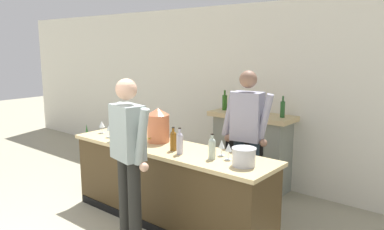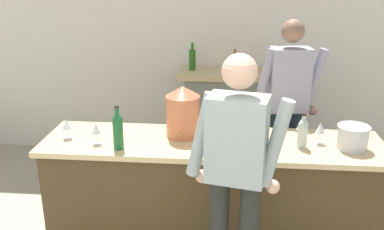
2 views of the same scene
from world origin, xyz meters
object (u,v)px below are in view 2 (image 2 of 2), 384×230
(wine_glass_mid_counter, at_px, (227,127))
(wine_bottle_burgundy_dark, at_px, (118,130))
(fireplace_stone, at_px, (233,116))
(person_customer, at_px, (236,179))
(person_bartender, at_px, (287,107))
(copper_dispenser, at_px, (183,111))
(wine_bottle_port_short, at_px, (233,131))
(wine_glass_front_right, at_px, (301,125))
(ice_bucket_steel, at_px, (353,137))
(wine_glass_near_bucket, at_px, (96,129))
(wine_glass_by_dispenser, at_px, (320,129))
(wine_bottle_merlot_tall, at_px, (303,132))
(wine_bottle_cabernet_heavy, at_px, (253,133))
(wine_glass_front_left, at_px, (67,125))

(wine_glass_mid_counter, bearing_deg, wine_bottle_burgundy_dark, -163.69)
(fireplace_stone, distance_m, person_customer, 2.44)
(person_bartender, relative_size, copper_dispenser, 4.34)
(wine_bottle_port_short, bearing_deg, wine_glass_front_right, 18.05)
(ice_bucket_steel, relative_size, wine_bottle_port_short, 0.90)
(fireplace_stone, relative_size, person_customer, 0.80)
(fireplace_stone, height_order, copper_dispenser, fireplace_stone)
(wine_glass_near_bucket, bearing_deg, wine_glass_by_dispenser, 5.44)
(wine_bottle_burgundy_dark, distance_m, wine_glass_front_right, 1.45)
(wine_glass_by_dispenser, bearing_deg, wine_bottle_port_short, -171.41)
(person_customer, distance_m, wine_bottle_burgundy_dark, 1.05)
(wine_bottle_port_short, relative_size, wine_glass_mid_counter, 1.68)
(wine_bottle_merlot_tall, distance_m, wine_bottle_burgundy_dark, 1.41)
(wine_bottle_merlot_tall, bearing_deg, wine_glass_mid_counter, 171.49)
(wine_bottle_port_short, bearing_deg, wine_glass_near_bucket, -176.59)
(wine_bottle_cabernet_heavy, relative_size, wine_glass_by_dispenser, 1.68)
(wine_bottle_cabernet_heavy, height_order, wine_glass_front_right, wine_bottle_cabernet_heavy)
(wine_bottle_cabernet_heavy, bearing_deg, wine_glass_near_bucket, -179.85)
(wine_glass_front_left, bearing_deg, copper_dispenser, 9.11)
(ice_bucket_steel, xyz_separation_m, wine_glass_near_bucket, (-1.98, -0.09, 0.03))
(copper_dispenser, height_order, wine_glass_by_dispenser, copper_dispenser)
(fireplace_stone, distance_m, wine_bottle_port_short, 1.79)
(person_bartender, bearing_deg, wine_glass_front_left, -158.37)
(wine_bottle_port_short, bearing_deg, wine_glass_mid_counter, 113.93)
(fireplace_stone, bearing_deg, wine_glass_mid_counter, -92.32)
(ice_bucket_steel, relative_size, wine_glass_near_bucket, 1.39)
(person_customer, bearing_deg, wine_bottle_port_short, 91.64)
(wine_glass_mid_counter, bearing_deg, fireplace_stone, 87.68)
(wine_bottle_merlot_tall, relative_size, wine_glass_front_right, 1.54)
(wine_bottle_merlot_tall, xyz_separation_m, wine_glass_near_bucket, (-1.60, -0.08, -0.00))
(wine_bottle_burgundy_dark, relative_size, wine_glass_front_right, 1.95)
(wine_glass_by_dispenser, bearing_deg, copper_dispenser, 176.29)
(fireplace_stone, bearing_deg, person_bartender, -63.24)
(fireplace_stone, xyz_separation_m, person_bartender, (0.49, -0.97, 0.44))
(wine_glass_front_left, bearing_deg, wine_glass_near_bucket, -18.09)
(copper_dispenser, height_order, wine_bottle_burgundy_dark, copper_dispenser)
(person_bartender, xyz_separation_m, ice_bucket_steel, (0.41, -0.73, 0.01))
(wine_glass_near_bucket, bearing_deg, wine_bottle_burgundy_dark, -21.05)
(wine_bottle_burgundy_dark, bearing_deg, wine_glass_by_dispenser, 8.83)
(person_customer, relative_size, wine_glass_front_left, 10.78)
(copper_dispenser, xyz_separation_m, wine_glass_by_dispenser, (1.09, -0.07, -0.09))
(fireplace_stone, xyz_separation_m, wine_bottle_cabernet_heavy, (0.13, -1.78, 0.50))
(wine_bottle_cabernet_heavy, distance_m, wine_glass_front_right, 0.46)
(person_customer, xyz_separation_m, wine_bottle_cabernet_heavy, (0.13, 0.62, 0.07))
(wine_bottle_burgundy_dark, relative_size, wine_glass_near_bucket, 1.96)
(wine_glass_mid_counter, relative_size, wine_glass_near_bucket, 0.92)
(copper_dispenser, distance_m, wine_glass_near_bucket, 0.70)
(wine_glass_mid_counter, bearing_deg, wine_glass_front_left, -176.54)
(fireplace_stone, height_order, wine_glass_mid_counter, fireplace_stone)
(copper_dispenser, bearing_deg, person_customer, -63.42)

